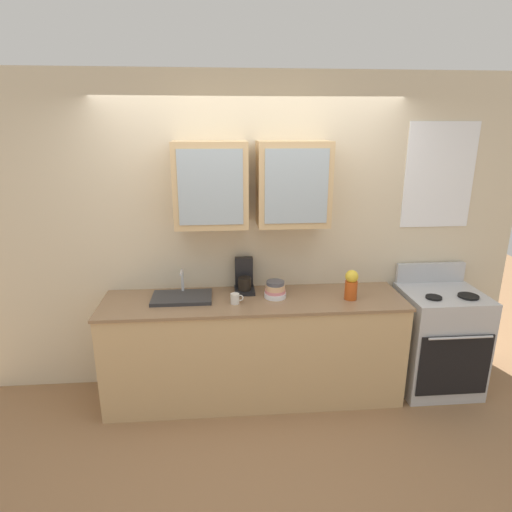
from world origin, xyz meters
name	(u,v)px	position (x,y,z in m)	size (l,w,h in m)	color
ground_plane	(254,394)	(0.00, 0.00, 0.00)	(10.00, 10.00, 0.00)	#936B47
back_wall_unit	(252,228)	(0.01, 0.32, 1.43)	(4.73, 0.43, 2.70)	beige
counter	(254,348)	(0.00, 0.00, 0.45)	(2.49, 0.62, 0.91)	tan
stove_range	(438,340)	(1.63, 0.00, 0.46)	(0.67, 0.64, 1.09)	silver
sink_faucet	(182,297)	(-0.59, 0.05, 0.92)	(0.49, 0.30, 0.22)	#2D2D30
bowl_stack	(275,290)	(0.18, 0.03, 0.97)	(0.18, 0.18, 0.14)	white
vase	(351,284)	(0.79, -0.06, 1.03)	(0.11, 0.11, 0.25)	#BF4C19
cup_near_sink	(235,299)	(-0.16, -0.08, 0.95)	(0.10, 0.07, 0.08)	silver
coffee_maker	(244,279)	(-0.07, 0.19, 1.01)	(0.17, 0.20, 0.29)	black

